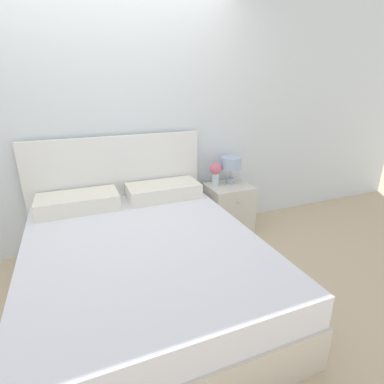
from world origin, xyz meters
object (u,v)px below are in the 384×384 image
object	(u,v)px
nightstand	(228,208)
table_lamp	(231,164)
bed	(142,262)
flower_vase	(216,172)

from	to	relation	value
nightstand	table_lamp	world-z (taller)	table_lamp
bed	table_lamp	world-z (taller)	bed
bed	flower_vase	bearing A→B (deg)	37.56
table_lamp	nightstand	bearing A→B (deg)	-124.13
bed	flower_vase	xyz separation A→B (m)	(1.03, 0.79, 0.41)
bed	table_lamp	xyz separation A→B (m)	(1.22, 0.80, 0.47)
table_lamp	flower_vase	bearing A→B (deg)	-178.20
nightstand	flower_vase	size ratio (longest dim) A/B	2.14
nightstand	table_lamp	size ratio (longest dim) A/B	1.81
table_lamp	bed	bearing A→B (deg)	-146.75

